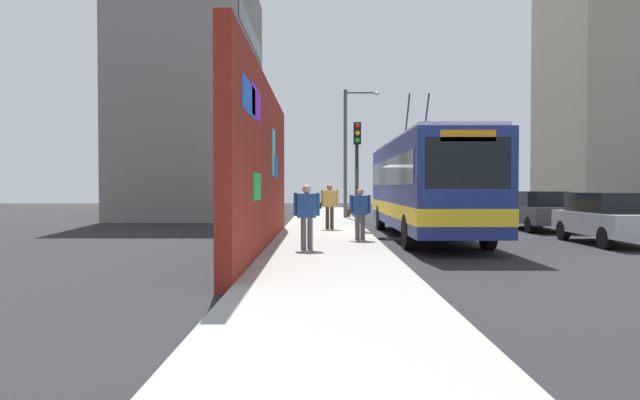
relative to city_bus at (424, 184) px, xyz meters
name	(u,v)px	position (x,y,z in m)	size (l,w,h in m)	color
ground_plane	(369,236)	(0.88, 1.80, -1.86)	(80.00, 80.00, 0.00)	#232326
sidewalk_slab	(325,234)	(0.88, 3.40, -1.79)	(48.00, 3.20, 0.15)	#9E9B93
graffiti_wall	(264,167)	(-3.52, 5.15, 0.46)	(13.23, 0.32, 4.64)	maroon
building_far_left	(195,96)	(14.20, 11.00, 5.27)	(12.42, 6.71, 14.26)	gray
building_far_right	(630,56)	(14.92, -15.20, 7.82)	(8.03, 8.98, 19.37)	#9E937F
city_bus	(424,184)	(0.00, 0.00, 0.00)	(11.35, 2.49, 5.14)	navy
parked_car_silver	(607,217)	(-2.13, -5.20, -1.03)	(4.13, 1.75, 1.58)	#B7B7BC
parked_car_dark_gray	(535,209)	(3.65, -5.20, -1.03)	(4.83, 1.82, 1.58)	#38383D
pedestrian_at_curb	(360,210)	(-2.30, 2.38, -0.82)	(0.22, 0.71, 1.55)	#595960
pedestrian_midblock	(329,203)	(2.10, 3.22, -0.71)	(0.23, 0.76, 1.70)	#3F3326
pedestrian_near_wall	(307,212)	(-4.89, 3.91, -0.74)	(0.22, 0.67, 1.66)	#595960
traffic_light	(357,157)	(2.41, 2.15, 1.05)	(0.49, 0.28, 4.11)	#2D382D
street_lamp	(349,144)	(10.26, 2.04, 2.14)	(0.44, 1.87, 6.70)	#4C4C51
curbside_puddle	(391,239)	(-0.38, 1.20, -1.86)	(1.19, 1.19, 0.00)	black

